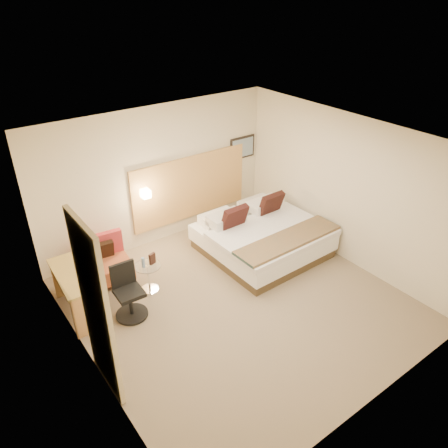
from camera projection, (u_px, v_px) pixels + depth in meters
floor at (238, 302)px, 7.16m from camera, size 4.80×5.00×0.02m
ceiling at (242, 143)px, 5.81m from camera, size 4.80×5.00×0.02m
wall_back at (157, 176)px, 8.23m from camera, size 4.80×0.02×2.70m
wall_front at (383, 326)px, 4.73m from camera, size 4.80×0.02×2.70m
wall_left at (82, 292)px, 5.24m from camera, size 0.02×5.00×2.70m
wall_right at (346, 190)px, 7.73m from camera, size 0.02×5.00×2.70m
headboard_panel at (191, 187)px, 8.77m from camera, size 2.60×0.04×1.30m
art_frame at (242, 148)px, 9.18m from camera, size 0.62×0.03×0.47m
art_canvas at (243, 148)px, 9.17m from camera, size 0.54×0.01×0.39m
lamp_arm at (144, 192)px, 8.09m from camera, size 0.02×0.12×0.02m
lamp_shade at (146, 194)px, 8.05m from camera, size 0.15×0.15×0.15m
curtain at (96, 310)px, 5.15m from camera, size 0.06×0.90×2.42m
bottle_a at (143, 262)px, 7.11m from camera, size 0.07×0.07×0.18m
menu_folder at (152, 259)px, 7.19m from camera, size 0.12×0.08×0.20m
bed at (262, 237)px, 8.29m from camera, size 2.13×2.05×1.02m
lounge_chair at (107, 263)px, 7.55m from camera, size 0.82×0.73×0.80m
side_table at (149, 276)px, 7.29m from camera, size 0.56×0.56×0.50m
desk at (78, 281)px, 6.67m from camera, size 0.62×1.23×0.75m
desk_chair at (129, 296)px, 6.71m from camera, size 0.52×0.52×0.89m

